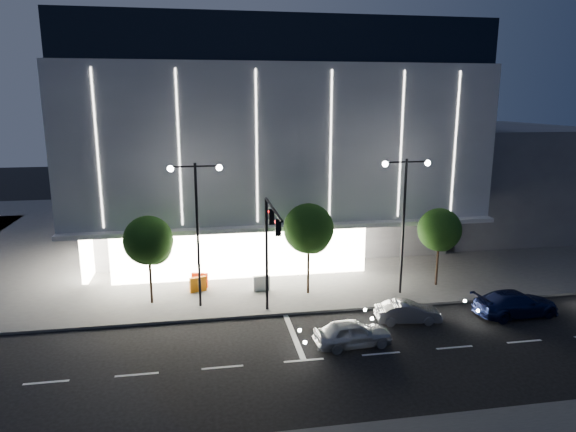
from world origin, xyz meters
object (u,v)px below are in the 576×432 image
Objects in this scene: car_second at (408,312)px; barrier_a at (200,280)px; tree_left at (149,243)px; street_lamp_east at (404,207)px; tree_mid at (309,231)px; street_lamp_west at (197,214)px; barrier_d at (261,283)px; barrier_c at (198,284)px; car_third at (516,303)px; tree_right at (440,232)px; traffic_mast at (270,238)px; car_lead at (353,333)px.

barrier_a is at bearing 64.55° from car_second.
tree_left reaches higher than barrier_a.
street_lamp_east reaches higher than car_second.
tree_mid is (10.00, 0.00, 0.30)m from tree_left.
tree_mid is 1.64× the size of car_second.
street_lamp_west is 2.41× the size of car_second.
barrier_d is at bearing 58.42° from car_second.
barrier_c is at bearing 67.67° from car_second.
street_lamp_east reaches higher than car_third.
tree_left is 1.04× the size of tree_right.
street_lamp_west is at bearing -160.28° from barrier_d.
traffic_mast is at bearing -162.98° from tree_right.
car_lead is (3.83, -3.72, -4.33)m from traffic_mast.
traffic_mast is at bearing 85.93° from car_second.
car_third is (21.49, -5.31, -3.29)m from tree_left.
barrier_d is at bearing 26.05° from street_lamp_west.
barrier_c is (-0.14, 2.46, -5.31)m from street_lamp_west.
car_second is at bearing -14.74° from barrier_a.
tree_left is 13.51m from car_lead.
tree_right reaches higher than barrier_d.
car_lead is (-8.20, -7.41, -3.18)m from tree_right.
car_lead is (-5.17, -6.39, -5.26)m from street_lamp_east.
car_third is (10.70, 2.10, 0.05)m from car_lead.
street_lamp_east is 1.46× the size of tree_mid.
car_lead is at bearing 126.19° from car_second.
traffic_mast is at bearing -96.73° from barrier_d.
street_lamp_west is 1.63× the size of tree_right.
car_lead reaches higher than car_second.
car_lead is at bearing -33.66° from barrier_a.
car_lead is 11.90m from barrier_c.
car_second is (7.80, -1.45, -4.41)m from traffic_mast.
car_third reaches higher than barrier_d.
barrier_a is at bearing 34.24° from car_lead.
car_second reaches higher than barrier_c.
car_lead reaches higher than barrier_c.
tree_right is (12.03, 3.68, -1.14)m from traffic_mast.
traffic_mast is 8.39m from barrier_a.
car_third reaches higher than car_lead.
traffic_mast is 0.79× the size of street_lamp_east.
street_lamp_east is 2.19× the size of car_lead.
car_second is at bearing -65.19° from car_lead.
street_lamp_east is 1.57× the size of tree_left.
street_lamp_west reaches higher than tree_right.
traffic_mast reaches higher than car_second.
tree_mid is at bearing -0.39° from barrier_a.
traffic_mast is 1.72× the size of car_lead.
tree_mid is at bearing 50.58° from traffic_mast.
tree_right is at bearing 20.86° from car_third.
barrier_a is at bearing 165.96° from street_lamp_east.
barrier_d is at bearing 7.73° from tree_left.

